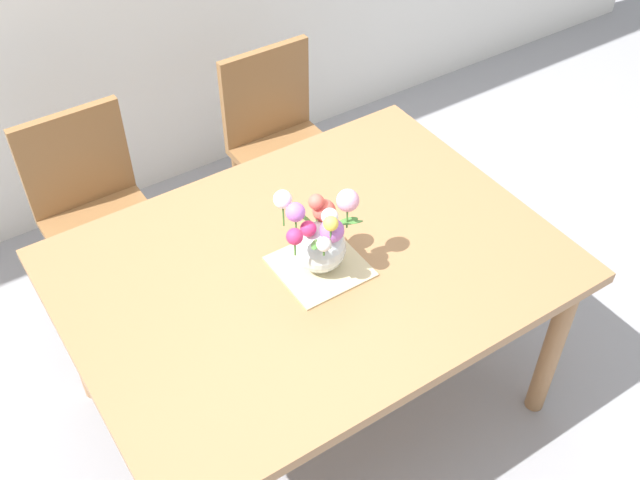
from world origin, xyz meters
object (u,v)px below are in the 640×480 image
(chair_left, at_px, (94,208))
(flower_vase, at_px, (320,237))
(dining_table, at_px, (311,279))
(chair_right, at_px, (280,137))

(chair_left, xyz_separation_m, flower_vase, (0.44, -0.95, 0.36))
(chair_left, bearing_deg, flower_vase, 114.69)
(dining_table, xyz_separation_m, chair_left, (-0.43, 0.92, -0.15))
(chair_left, relative_size, flower_vase, 3.13)
(dining_table, distance_m, chair_right, 1.02)
(flower_vase, bearing_deg, chair_right, 66.35)
(chair_right, xyz_separation_m, flower_vase, (-0.42, -0.95, 0.36))
(chair_left, height_order, chair_right, same)
(dining_table, bearing_deg, chair_left, 115.05)
(chair_right, distance_m, flower_vase, 1.10)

